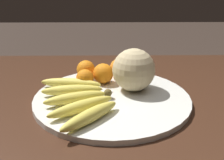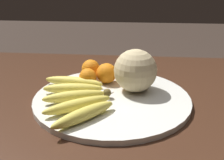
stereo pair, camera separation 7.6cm
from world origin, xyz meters
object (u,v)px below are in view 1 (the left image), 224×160
(produce_tag, at_px, (98,91))
(kitchen_table, at_px, (97,131))
(melon, at_px, (134,70))
(orange_front_right, at_px, (86,69))
(fruit_bowl, at_px, (112,98))
(orange_back_left, at_px, (85,78))
(orange_front_left, at_px, (119,68))
(orange_mid_center, at_px, (103,74))
(banana_bunch, at_px, (78,97))

(produce_tag, bearing_deg, kitchen_table, 113.66)
(kitchen_table, distance_m, melon, 0.21)
(orange_front_right, bearing_deg, kitchen_table, 103.54)
(fruit_bowl, height_order, orange_back_left, orange_back_left)
(kitchen_table, xyz_separation_m, orange_front_left, (-0.07, -0.18, 0.13))
(kitchen_table, bearing_deg, orange_front_left, -111.50)
(orange_mid_center, height_order, orange_back_left, orange_mid_center)
(orange_front_right, relative_size, produce_tag, 0.67)
(fruit_bowl, bearing_deg, orange_mid_center, -74.64)
(kitchen_table, bearing_deg, orange_front_right, -76.46)
(banana_bunch, relative_size, produce_tag, 3.33)
(banana_bunch, xyz_separation_m, orange_front_left, (-0.12, -0.20, 0.02))
(kitchen_table, relative_size, orange_front_left, 22.63)
(orange_front_right, distance_m, produce_tag, 0.13)
(orange_front_left, relative_size, orange_front_right, 1.06)
(melon, height_order, orange_front_left, melon)
(fruit_bowl, distance_m, orange_back_left, 0.12)
(banana_bunch, distance_m, produce_tag, 0.09)
(orange_front_right, bearing_deg, orange_back_left, 92.07)
(fruit_bowl, height_order, melon, melon)
(kitchen_table, distance_m, orange_front_left, 0.24)
(fruit_bowl, xyz_separation_m, orange_back_left, (0.09, -0.07, 0.04))
(orange_back_left, height_order, produce_tag, orange_back_left)
(orange_mid_center, height_order, produce_tag, orange_mid_center)
(fruit_bowl, xyz_separation_m, orange_front_right, (0.09, -0.15, 0.04))
(banana_bunch, height_order, produce_tag, banana_bunch)
(fruit_bowl, relative_size, banana_bunch, 1.46)
(kitchen_table, distance_m, fruit_bowl, 0.11)
(fruit_bowl, height_order, banana_bunch, banana_bunch)
(orange_back_left, bearing_deg, melon, 168.70)
(banana_bunch, distance_m, orange_mid_center, 0.16)
(melon, distance_m, produce_tag, 0.13)
(kitchen_table, height_order, orange_front_right, orange_front_right)
(melon, distance_m, banana_bunch, 0.19)
(fruit_bowl, bearing_deg, orange_front_right, -59.04)
(kitchen_table, height_order, orange_front_left, orange_front_left)
(kitchen_table, relative_size, produce_tag, 16.11)
(orange_front_left, relative_size, produce_tag, 0.71)
(orange_back_left, bearing_deg, orange_front_left, -145.40)
(orange_front_right, bearing_deg, orange_mid_center, 142.43)
(orange_mid_center, bearing_deg, melon, 149.17)
(banana_bunch, relative_size, orange_back_left, 5.60)
(orange_back_left, bearing_deg, orange_front_right, -87.93)
(fruit_bowl, relative_size, orange_back_left, 8.18)
(orange_front_left, bearing_deg, fruit_bowl, 79.72)
(fruit_bowl, bearing_deg, banana_bunch, 26.13)
(orange_mid_center, bearing_deg, orange_front_left, -136.58)
(kitchen_table, height_order, orange_mid_center, orange_mid_center)
(fruit_bowl, relative_size, melon, 3.52)
(fruit_bowl, distance_m, produce_tag, 0.05)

